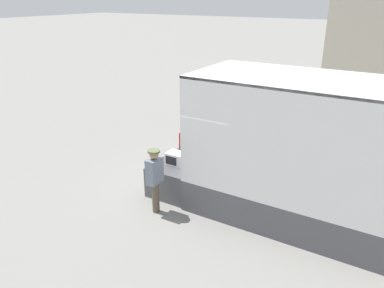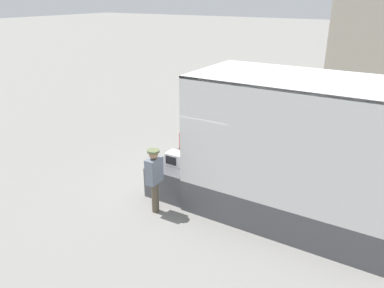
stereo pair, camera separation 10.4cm
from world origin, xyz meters
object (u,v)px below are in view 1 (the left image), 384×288
at_px(box_truck, 361,194).
at_px(portable_generator, 195,145).
at_px(microwave, 177,159).
at_px(worker_person, 155,175).

height_order(box_truck, portable_generator, box_truck).
relative_size(box_truck, portable_generator, 8.93).
bearing_deg(microwave, box_truck, 6.26).
bearing_deg(portable_generator, worker_person, -87.00).
bearing_deg(box_truck, portable_generator, 173.92).
bearing_deg(microwave, worker_person, -84.44).
bearing_deg(worker_person, box_truck, 20.20).
bearing_deg(portable_generator, microwave, -89.96).
height_order(microwave, worker_person, worker_person).
distance_m(box_truck, microwave, 4.54).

